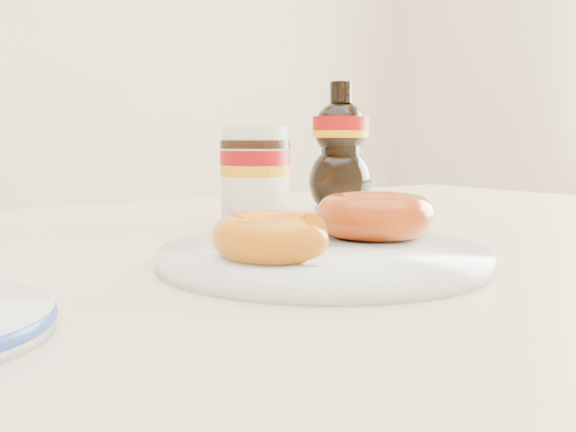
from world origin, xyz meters
TOP-DOWN VIEW (x-y plane):
  - dining_table at (0.00, 0.10)m, footprint 1.40×0.90m
  - plate at (-0.07, -0.02)m, footprint 0.27×0.27m
  - donut_bitten at (-0.12, -0.04)m, footprint 0.10×0.10m
  - donut_whole at (0.01, -0.00)m, footprint 0.11×0.11m
  - nutella_jar at (0.02, 0.21)m, footprint 0.08×0.08m
  - syrup_bottle at (0.18, 0.25)m, footprint 0.11×0.10m

SIDE VIEW (x-z plane):
  - dining_table at x=0.00m, z-range 0.29..1.04m
  - plate at x=-0.07m, z-range 0.75..0.76m
  - donut_bitten at x=-0.12m, z-range 0.76..0.80m
  - donut_whole at x=0.01m, z-range 0.76..0.80m
  - nutella_jar at x=0.02m, z-range 0.75..0.87m
  - syrup_bottle at x=0.18m, z-range 0.75..0.93m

